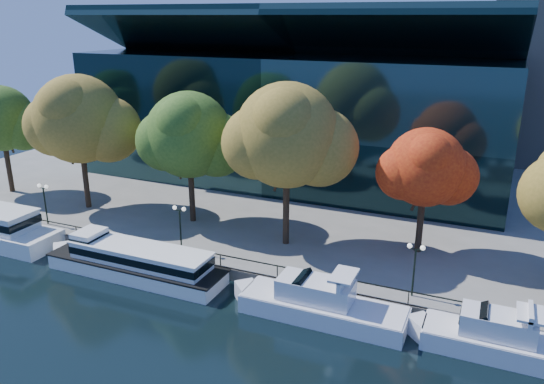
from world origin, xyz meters
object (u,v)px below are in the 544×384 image
at_px(cruiser_far, 496,338).
at_px(tree_0, 1,120).
at_px(tree_1, 80,121).
at_px(lamp_0, 44,195).
at_px(lamp_1, 180,218).
at_px(tree_3, 289,138).
at_px(tree_4, 427,169).
at_px(tour_boat, 131,260).
at_px(cruiser_near, 316,302).
at_px(tree_2, 190,137).
at_px(lamp_2, 415,258).

height_order(cruiser_far, tree_0, tree_0).
bearing_deg(cruiser_far, tree_1, 167.61).
bearing_deg(lamp_0, tree_0, 152.37).
distance_m(tree_0, tree_1, 11.86).
height_order(tree_1, lamp_1, tree_1).
height_order(tree_1, tree_3, tree_3).
relative_size(tree_4, lamp_0, 2.67).
relative_size(tree_1, lamp_0, 3.44).
distance_m(tour_boat, cruiser_near, 15.91).
bearing_deg(cruiser_far, lamp_1, 172.13).
bearing_deg(tree_0, tree_2, 0.93).
bearing_deg(tree_2, tour_boat, -88.19).
height_order(cruiser_near, tree_0, tree_0).
bearing_deg(cruiser_near, lamp_0, 172.23).
bearing_deg(tour_boat, cruiser_far, 0.74).
xyz_separation_m(cruiser_near, lamp_2, (5.96, 3.94, 2.82)).
distance_m(tree_1, lamp_1, 16.95).
height_order(tree_0, lamp_0, tree_0).
xyz_separation_m(tree_1, tree_4, (33.70, 2.59, -1.84)).
distance_m(lamp_0, lamp_1, 15.27).
relative_size(tour_boat, tree_1, 1.22).
distance_m(cruiser_near, tree_3, 14.17).
relative_size(cruiser_near, tree_4, 1.20).
distance_m(cruiser_far, tree_0, 53.48).
xyz_separation_m(cruiser_far, tree_1, (-40.18, 8.83, 9.05)).
relative_size(cruiser_near, tree_3, 0.91).
relative_size(tour_boat, lamp_2, 4.19).
bearing_deg(cruiser_near, tree_1, 161.95).
distance_m(tree_3, lamp_0, 24.57).
height_order(tree_0, tree_2, tree_2).
bearing_deg(tree_2, cruiser_far, -19.41).
xyz_separation_m(cruiser_far, tree_3, (-17.47, 8.45, 9.45)).
xyz_separation_m(tree_0, tree_3, (34.52, -1.01, 1.27)).
height_order(tree_3, lamp_0, tree_3).
bearing_deg(lamp_2, tree_1, 171.20).
relative_size(tree_0, tree_2, 0.95).
relative_size(cruiser_near, tree_0, 1.07).
bearing_deg(tree_3, tree_4, 15.14).
distance_m(cruiser_near, tree_4, 14.83).
xyz_separation_m(tree_3, lamp_2, (11.70, -4.95, -6.61)).
distance_m(tree_0, tree_2, 24.04).
distance_m(tour_boat, lamp_0, 13.78).
bearing_deg(tree_3, tree_1, 179.04).
bearing_deg(tree_1, cruiser_far, -12.39).
relative_size(tree_0, tree_1, 0.87).
relative_size(lamp_1, lamp_2, 1.00).
distance_m(tree_0, lamp_1, 27.83).
relative_size(tree_2, lamp_2, 3.15).
distance_m(cruiser_near, tree_2, 20.93).
height_order(tree_3, lamp_1, tree_3).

